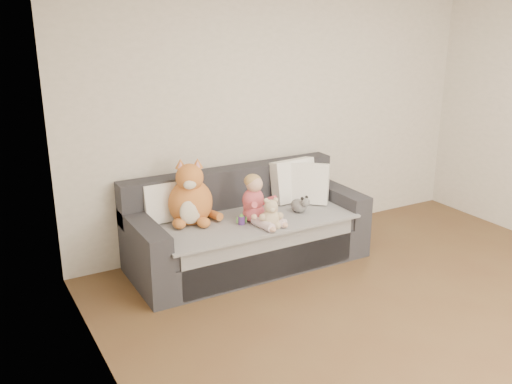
% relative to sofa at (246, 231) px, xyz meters
% --- Properties ---
extents(room_shell, '(5.00, 5.00, 5.00)m').
position_rel_sofa_xyz_m(room_shell, '(0.64, -1.64, 0.99)').
color(room_shell, brown).
rests_on(room_shell, ground).
extents(sofa, '(2.20, 0.94, 0.85)m').
position_rel_sofa_xyz_m(sofa, '(0.00, 0.00, 0.00)').
color(sofa, '#242429').
rests_on(sofa, ground).
extents(cushion_left, '(0.39, 0.18, 0.37)m').
position_rel_sofa_xyz_m(cushion_left, '(-0.71, 0.22, 0.34)').
color(cushion_left, white).
rests_on(cushion_left, sofa).
extents(cushion_right_back, '(0.46, 0.23, 0.43)m').
position_rel_sofa_xyz_m(cushion_right_back, '(0.61, 0.14, 0.37)').
color(cushion_right_back, white).
rests_on(cushion_right_back, sofa).
extents(cushion_right_front, '(0.45, 0.43, 0.41)m').
position_rel_sofa_xyz_m(cushion_right_front, '(0.68, 0.02, 0.36)').
color(cushion_right_front, white).
rests_on(cushion_right_front, sofa).
extents(toddler, '(0.31, 0.46, 0.45)m').
position_rel_sofa_xyz_m(toddler, '(-0.01, -0.21, 0.35)').
color(toddler, '#C64563').
rests_on(toddler, sofa).
extents(plush_cat, '(0.47, 0.43, 0.62)m').
position_rel_sofa_xyz_m(plush_cat, '(-0.52, 0.07, 0.39)').
color(plush_cat, '#C37B2B').
rests_on(plush_cat, sofa).
extents(teddy_bear, '(0.21, 0.17, 0.28)m').
position_rel_sofa_xyz_m(teddy_bear, '(0.04, -0.38, 0.27)').
color(teddy_bear, tan).
rests_on(teddy_bear, sofa).
extents(plush_cow, '(0.14, 0.22, 0.18)m').
position_rel_sofa_xyz_m(plush_cow, '(0.47, -0.19, 0.24)').
color(plush_cow, white).
rests_on(plush_cow, sofa).
extents(sippy_cup, '(0.09, 0.07, 0.10)m').
position_rel_sofa_xyz_m(sippy_cup, '(-0.15, -0.20, 0.22)').
color(sippy_cup, '#5A328A').
rests_on(sippy_cup, sofa).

